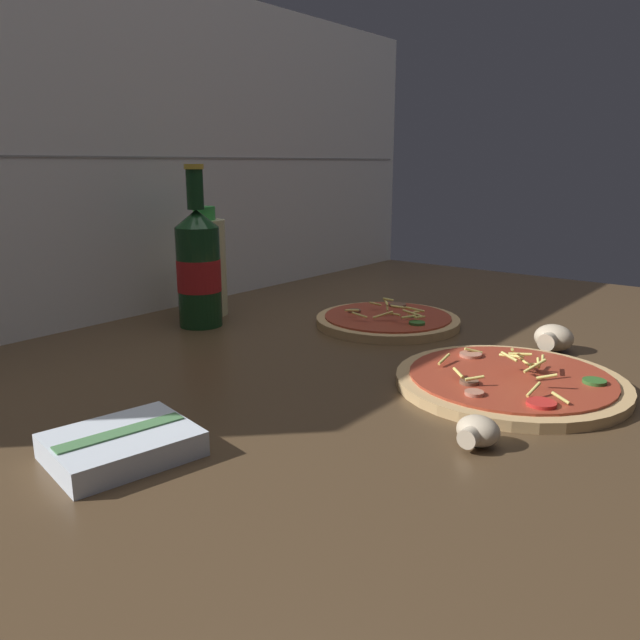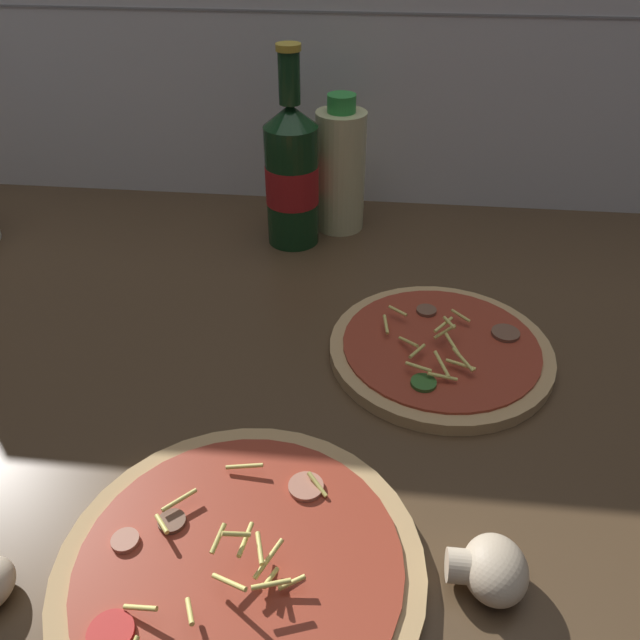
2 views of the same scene
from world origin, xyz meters
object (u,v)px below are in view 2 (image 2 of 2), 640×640
Objects in this scene: beer_bottle at (292,174)px; mushroom_left at (491,569)px; pizza_near at (240,567)px; oil_bottle at (340,170)px; pizza_far at (440,350)px.

mushroom_left is (21.80, -51.28, -8.01)cm from beer_bottle.
oil_bottle is at bearing 87.33° from pizza_near.
pizza_far is at bearing 59.89° from pizza_near.
pizza_far is 33.48cm from oil_bottle.
beer_bottle is at bearing -140.30° from oil_bottle.
oil_bottle is at bearing 114.45° from pizza_far.
pizza_far is at bearing -51.37° from beer_bottle.
beer_bottle is at bearing 113.03° from mushroom_left.
pizza_far is 26.89cm from mushroom_left.
mushroom_left is at bearing -66.97° from beer_bottle.
pizza_far is 32.67cm from beer_bottle.
oil_bottle is 58.91cm from mushroom_left.
beer_bottle reaches higher than oil_bottle.
mushroom_left is (2.21, -26.78, 1.12)cm from pizza_far.
oil_bottle reaches higher than mushroom_left.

